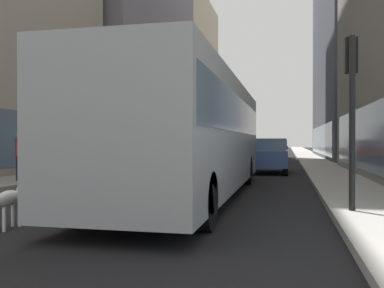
% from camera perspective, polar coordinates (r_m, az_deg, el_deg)
% --- Properties ---
extents(ground_plane, '(120.00, 120.00, 0.00)m').
position_cam_1_polar(ground_plane, '(42.69, 7.78, -1.62)').
color(ground_plane, black).
extents(sidewalk_left, '(2.40, 110.00, 0.15)m').
position_cam_1_polar(sidewalk_left, '(43.55, 0.28, -1.48)').
color(sidewalk_left, gray).
rests_on(sidewalk_left, ground).
extents(sidewalk_right, '(2.40, 110.00, 0.15)m').
position_cam_1_polar(sidewalk_right, '(42.58, 15.45, -1.53)').
color(sidewalk_right, '#ADA89E').
rests_on(sidewalk_right, ground).
extents(building_left_far, '(8.43, 23.50, 22.56)m').
position_cam_1_polar(building_left_far, '(61.67, -2.10, 9.52)').
color(building_left_far, '#B2A893').
rests_on(building_left_far, ground).
extents(transit_bus, '(2.78, 11.53, 3.05)m').
position_cam_1_polar(transit_bus, '(11.31, 0.14, 1.80)').
color(transit_bus, '#999EA3').
rests_on(transit_bus, ground).
extents(car_grey_wagon, '(1.79, 4.63, 1.62)m').
position_cam_1_polar(car_grey_wagon, '(28.25, 7.71, -0.98)').
color(car_grey_wagon, slate).
rests_on(car_grey_wagon, ground).
extents(car_yellow_taxi, '(1.75, 3.95, 1.62)m').
position_cam_1_polar(car_yellow_taxi, '(31.86, 1.00, -0.83)').
color(car_yellow_taxi, yellow).
rests_on(car_yellow_taxi, ground).
extents(car_blue_hatchback, '(1.83, 3.94, 1.62)m').
position_cam_1_polar(car_blue_hatchback, '(20.24, 10.26, -1.53)').
color(car_blue_hatchback, '#4C6BB7').
rests_on(car_blue_hatchback, ground).
extents(car_white_van, '(1.90, 3.99, 1.62)m').
position_cam_1_polar(car_white_van, '(52.35, 10.01, -0.35)').
color(car_white_van, silver).
rests_on(car_white_van, ground).
extents(car_red_coupe, '(1.93, 4.06, 1.62)m').
position_cam_1_polar(car_red_coupe, '(37.73, 11.40, -0.64)').
color(car_red_coupe, red).
rests_on(car_red_coupe, ground).
extents(box_truck, '(2.30, 7.50, 3.05)m').
position_cam_1_polar(box_truck, '(46.08, 6.65, 0.60)').
color(box_truck, '#A51919').
rests_on(box_truck, ground).
extents(dalmatian_dog, '(0.22, 0.96, 0.72)m').
position_cam_1_polar(dalmatian_dog, '(7.93, -23.30, -6.79)').
color(dalmatian_dog, white).
rests_on(dalmatian_dog, ground).
extents(pedestrian_in_coat, '(0.34, 0.34, 1.69)m').
position_cam_1_polar(pedestrian_in_coat, '(15.53, -22.22, -1.44)').
color(pedestrian_in_coat, '#1E1E2D').
rests_on(pedestrian_in_coat, sidewalk_left).
extents(traffic_light_near, '(0.24, 0.41, 3.40)m').
position_cam_1_polar(traffic_light_near, '(8.88, 20.79, 6.42)').
color(traffic_light_near, black).
rests_on(traffic_light_near, sidewalk_right).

